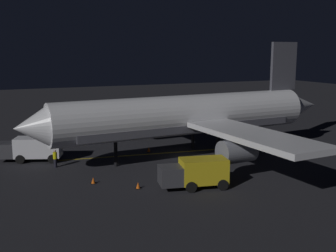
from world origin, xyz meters
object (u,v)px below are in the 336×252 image
Objects in this scene: baggage_truck at (32,149)px; ground_crew_worker at (55,158)px; airliner at (190,116)px; traffic_cone_far at (138,186)px; catering_truck at (196,173)px; traffic_cone_under_wing at (93,181)px; traffic_cone_near_left at (149,150)px; traffic_cone_near_right at (171,177)px.

baggage_truck reaches higher than ground_crew_worker.
baggage_truck is (4.84, 15.62, -3.07)m from airliner.
traffic_cone_far is at bearing 131.67° from airliner.
traffic_cone_under_wing is (4.57, 7.51, -1.00)m from catering_truck.
traffic_cone_near_left is at bearing -3.97° from catering_truck.
catering_truck reaches higher than traffic_cone_under_wing.
catering_truck is at bearing -138.70° from ground_crew_worker.
catering_truck reaches higher than ground_crew_worker.
traffic_cone_near_left is (3.65, 3.31, -4.09)m from airliner.
traffic_cone_under_wing is at bearing 135.57° from traffic_cone_near_left.
catering_truck is at bearing -121.31° from traffic_cone_under_wing.
traffic_cone_near_left and traffic_cone_under_wing have the same top height.
traffic_cone_far is (1.77, 4.47, -1.00)m from catering_truck.
airliner reaches higher than traffic_cone_near_right.
traffic_cone_near_right is at bearing 18.15° from catering_truck.
airliner is at bearing -107.21° from baggage_truck.
ground_crew_worker is (1.48, 13.89, -3.46)m from airliner.
ground_crew_worker is 3.16× the size of traffic_cone_far.
catering_truck reaches higher than traffic_cone_near_left.
catering_truck is 4.91m from traffic_cone_far.
traffic_cone_near_right is 1.00× the size of traffic_cone_under_wing.
traffic_cone_near_left is at bearing -10.38° from traffic_cone_near_right.
traffic_cone_near_right is at bearing -71.73° from traffic_cone_far.
traffic_cone_under_wing is (1.64, 6.55, 0.00)m from traffic_cone_near_right.
baggage_truck is 15.50m from traffic_cone_near_right.
ground_crew_worker is 3.16× the size of traffic_cone_under_wing.
ground_crew_worker is at bearing -152.63° from baggage_truck.
traffic_cone_far is (-2.80, -3.04, 0.00)m from traffic_cone_under_wing.
traffic_cone_near_right is at bearing -132.83° from ground_crew_worker.
catering_truck is 8.85m from traffic_cone_under_wing.
traffic_cone_near_right and traffic_cone_far have the same top height.
traffic_cone_far is at bearing -132.55° from traffic_cone_under_wing.
traffic_cone_near_left is 12.04m from traffic_cone_under_wing.
ground_crew_worker is (-3.36, -1.74, -0.38)m from baggage_truck.
airliner is 6.41m from traffic_cone_near_left.
catering_truck is 10.70× the size of traffic_cone_far.
traffic_cone_under_wing is at bearing -161.52° from ground_crew_worker.
airliner is at bearing -38.25° from traffic_cone_near_right.
airliner is 65.18× the size of traffic_cone_under_wing.
traffic_cone_near_right and traffic_cone_under_wing have the same top height.
traffic_cone_far is at bearing 154.72° from traffic_cone_near_left.
ground_crew_worker reaches higher than traffic_cone_near_left.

